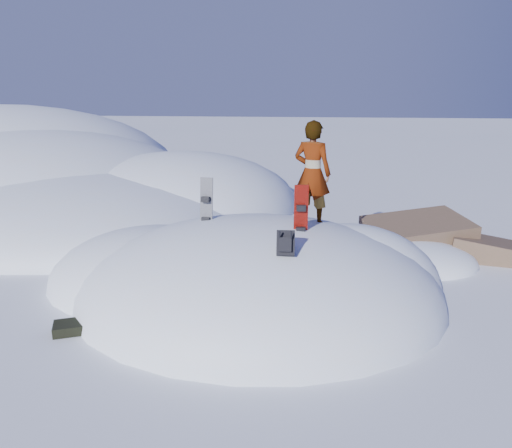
# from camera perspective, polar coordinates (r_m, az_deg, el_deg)

# --- Properties ---
(ground) EXTENTS (120.00, 120.00, 0.00)m
(ground) POSITION_cam_1_polar(r_m,az_deg,el_deg) (9.73, 0.20, -8.37)
(ground) COLOR white
(ground) RESTS_ON ground
(snow_mound) EXTENTS (8.00, 6.00, 3.00)m
(snow_mound) POSITION_cam_1_polar(r_m,az_deg,el_deg) (9.96, -0.64, -7.78)
(snow_mound) COLOR silver
(snow_mound) RESTS_ON ground
(snow_ridge) EXTENTS (21.50, 18.50, 6.40)m
(snow_ridge) POSITION_cam_1_polar(r_m,az_deg,el_deg) (22.25, -24.47, 3.86)
(snow_ridge) COLOR silver
(snow_ridge) RESTS_ON ground
(rock_outcrop) EXTENTS (4.68, 4.41, 1.68)m
(rock_outcrop) POSITION_cam_1_polar(r_m,az_deg,el_deg) (12.78, 18.62, -3.24)
(rock_outcrop) COLOR brown
(rock_outcrop) RESTS_ON ground
(snowboard_red) EXTENTS (0.26, 0.15, 1.35)m
(snowboard_red) POSITION_cam_1_polar(r_m,az_deg,el_deg) (8.92, 5.13, 0.32)
(snowboard_red) COLOR #AD1309
(snowboard_red) RESTS_ON snow_mound
(snowboard_dark) EXTENTS (0.28, 0.22, 1.36)m
(snowboard_dark) POSITION_cam_1_polar(r_m,az_deg,el_deg) (9.79, -5.72, 1.40)
(snowboard_dark) COLOR black
(snowboard_dark) RESTS_ON snow_mound
(backpack) EXTENTS (0.31, 0.40, 0.49)m
(backpack) POSITION_cam_1_polar(r_m,az_deg,el_deg) (7.97, 3.40, -2.24)
(backpack) COLOR black
(backpack) RESTS_ON snow_mound
(gear_pile) EXTENTS (0.81, 0.63, 0.21)m
(gear_pile) POSITION_cam_1_polar(r_m,az_deg,el_deg) (8.94, -19.91, -10.88)
(gear_pile) COLOR black
(gear_pile) RESTS_ON ground
(person) EXTENTS (0.85, 0.70, 2.01)m
(person) POSITION_cam_1_polar(r_m,az_deg,el_deg) (9.67, 6.45, 5.79)
(person) COLOR slate
(person) RESTS_ON snow_mound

